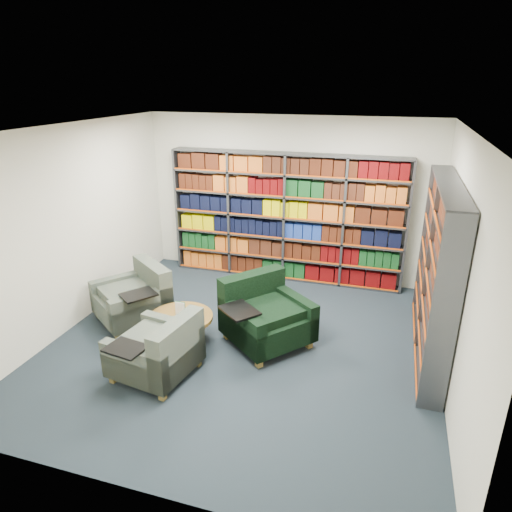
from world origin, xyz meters
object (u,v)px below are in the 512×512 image
(chair_teal_left, at_px, (137,298))
(chair_teal_front, at_px, (160,353))
(chair_green_right, at_px, (263,316))
(coffee_table, at_px, (181,321))

(chair_teal_left, height_order, chair_teal_front, chair_teal_left)
(chair_green_right, height_order, coffee_table, chair_green_right)
(chair_teal_front, xyz_separation_m, coffee_table, (-0.09, 0.75, 0.00))
(chair_teal_front, bearing_deg, chair_green_right, 50.52)
(chair_teal_left, distance_m, chair_green_right, 1.93)
(chair_teal_left, height_order, coffee_table, chair_teal_left)
(chair_teal_front, height_order, coffee_table, chair_teal_front)
(chair_teal_left, bearing_deg, chair_teal_front, -49.44)
(chair_teal_left, distance_m, coffee_table, 0.99)
(coffee_table, bearing_deg, chair_teal_front, -82.93)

